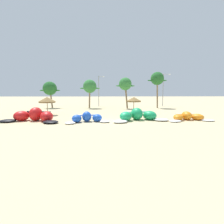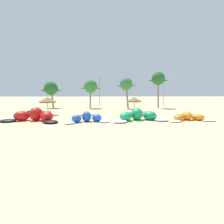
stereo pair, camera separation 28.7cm
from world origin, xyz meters
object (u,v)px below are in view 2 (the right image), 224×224
(kite_left, at_px, (87,118))
(kite_center, at_px, (188,117))
(palm_left_of_gap, at_px, (126,84))
(lamppost_west, at_px, (100,89))
(kite_far_left, at_px, (34,116))
(beach_umbrella_near_van, at_px, (48,100))
(beach_umbrella_middle, at_px, (134,100))
(palm_leftmost, at_px, (51,89))
(lamppost_west_center, at_px, (165,88))
(kite_left_of_center, at_px, (138,116))
(palm_center_left, at_px, (158,79))
(palm_left, at_px, (91,87))

(kite_left, height_order, kite_center, kite_left)
(palm_left_of_gap, xyz_separation_m, lamppost_west, (-6.45, 5.96, -1.12))
(kite_far_left, distance_m, beach_umbrella_near_van, 6.60)
(beach_umbrella_middle, bearing_deg, palm_leftmost, 146.05)
(kite_left, relative_size, lamppost_west_center, 0.66)
(kite_left_of_center, distance_m, palm_center_left, 21.77)
(kite_left_of_center, relative_size, palm_center_left, 0.92)
(kite_far_left, xyz_separation_m, palm_leftmost, (-4.14, 20.10, 4.07))
(kite_center, xyz_separation_m, palm_center_left, (1.08, 19.30, 6.66))
(kite_far_left, distance_m, lamppost_west, 25.66)
(palm_left_of_gap, bearing_deg, palm_leftmost, 173.99)
(kite_center, height_order, palm_left_of_gap, palm_left_of_gap)
(lamppost_west_center, bearing_deg, beach_umbrella_near_van, -144.72)
(kite_left, height_order, beach_umbrella_near_van, beach_umbrella_near_van)
(beach_umbrella_middle, height_order, palm_leftmost, palm_leftmost)
(kite_center, bearing_deg, beach_umbrella_middle, 131.63)
(palm_center_left, bearing_deg, kite_far_left, -138.92)
(lamppost_west, bearing_deg, lamppost_west_center, 1.80)
(beach_umbrella_middle, relative_size, palm_left_of_gap, 0.41)
(palm_leftmost, relative_size, lamppost_west_center, 0.73)
(lamppost_west_center, bearing_deg, palm_left, -164.76)
(kite_left, distance_m, palm_leftmost, 24.27)
(palm_left, bearing_deg, kite_left, -85.76)
(palm_leftmost, distance_m, palm_left_of_gap, 18.55)
(kite_left, xyz_separation_m, palm_center_left, (15.02, 20.32, 6.59))
(palm_left_of_gap, bearing_deg, palm_left, 172.68)
(beach_umbrella_middle, bearing_deg, kite_center, -48.37)
(beach_umbrella_middle, relative_size, palm_leftmost, 0.47)
(palm_leftmost, xyz_separation_m, lamppost_west_center, (29.81, 4.58, 0.26))
(kite_left_of_center, height_order, palm_leftmost, palm_leftmost)
(kite_left, bearing_deg, lamppost_west_center, 54.25)
(palm_left_of_gap, distance_m, lamppost_west_center, 13.14)
(kite_far_left, relative_size, palm_leftmost, 1.29)
(kite_left_of_center, bearing_deg, kite_center, -1.21)
(kite_left_of_center, xyz_separation_m, palm_left, (-8.43, 19.00, 4.59))
(palm_center_left, bearing_deg, beach_umbrella_middle, -122.25)
(palm_leftmost, bearing_deg, palm_center_left, -1.50)
(kite_left, bearing_deg, beach_umbrella_near_van, 136.28)
(palm_left_of_gap, height_order, lamppost_west_center, lamppost_west_center)
(beach_umbrella_middle, distance_m, palm_leftmost, 22.82)
(beach_umbrella_near_van, distance_m, beach_umbrella_middle, 15.03)
(kite_left, distance_m, kite_center, 13.97)
(kite_left_of_center, bearing_deg, beach_umbrella_middle, 85.93)
(kite_center, bearing_deg, palm_center_left, 86.80)
(lamppost_west, bearing_deg, kite_left_of_center, -75.07)
(beach_umbrella_middle, bearing_deg, palm_center_left, 57.75)
(lamppost_west, distance_m, lamppost_west_center, 17.86)
(beach_umbrella_near_van, xyz_separation_m, palm_center_left, (22.56, 13.10, 4.51))
(palm_left, distance_m, lamppost_west_center, 20.64)
(palm_leftmost, xyz_separation_m, lamppost_west, (11.97, 4.02, -0.14))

